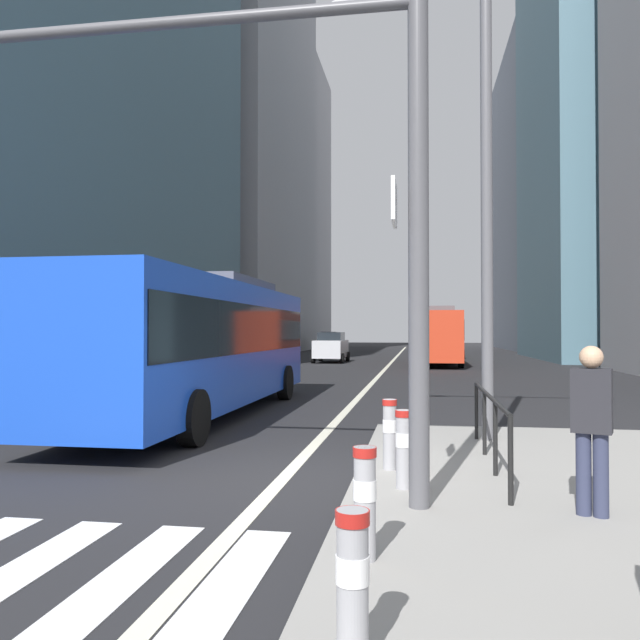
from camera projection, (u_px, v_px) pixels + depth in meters
ground_plane at (380, 375)px, 28.34m from camera, size 160.00×160.00×0.00m
crosswalk_stripes at (51, 588)px, 4.81m from camera, size 8.55×3.20×0.01m
lane_centre_line at (390, 363)px, 38.21m from camera, size 0.20×80.00×0.01m
office_tower_left_near at (55, 20)px, 30.56m from camera, size 11.49×25.45×34.89m
office_tower_left_mid at (230, 95)px, 58.65m from camera, size 12.35×25.36×48.93m
office_tower_left_far at (283, 207)px, 81.62m from camera, size 10.45×16.11×36.73m
office_tower_right_mid at (633, 84)px, 44.30m from camera, size 13.73×16.91×39.48m
office_tower_right_far at (562, 198)px, 66.72m from camera, size 11.84×24.15×32.74m
city_bus_blue_oncoming at (203, 338)px, 14.70m from camera, size 2.72×11.66×3.40m
city_bus_red_receding at (437, 334)px, 37.20m from camera, size 2.71×10.87×3.40m
car_oncoming_mid at (331, 347)px, 39.74m from camera, size 2.05×4.12×1.94m
car_receding_near at (449, 345)px, 46.51m from camera, size 2.14×4.37×1.94m
car_receding_far at (433, 343)px, 52.70m from camera, size 2.13×4.41×1.94m
car_oncoming_far at (329, 341)px, 63.13m from camera, size 2.21×4.30×1.94m
traffic_signal_gantry at (197, 141)px, 6.99m from camera, size 7.27×0.65×6.00m
street_lamp_post at (486, 142)px, 10.67m from camera, size 5.50×0.32×8.00m
bollard_front at (353, 579)px, 3.44m from camera, size 0.20×0.20×0.86m
bollard_left at (365, 497)px, 5.03m from camera, size 0.20×0.20×0.92m
bollard_right at (404, 445)px, 7.31m from camera, size 0.20×0.20×0.93m
bollard_back at (390, 431)px, 8.32m from camera, size 0.20×0.20×0.94m
pedestrian_railing at (489, 413)px, 8.64m from camera, size 0.06×4.15×0.98m
pedestrian_walking at (592, 421)px, 6.23m from camera, size 0.44×0.35×1.72m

